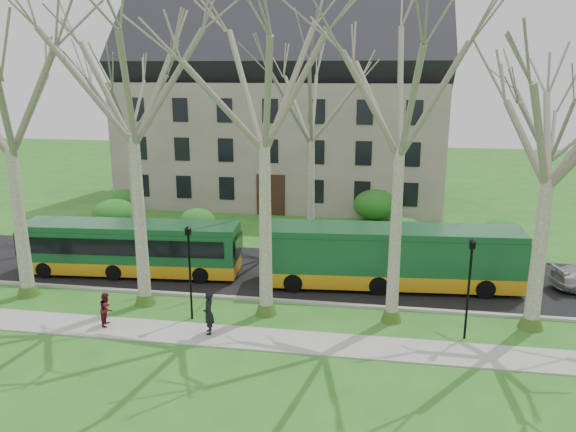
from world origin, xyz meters
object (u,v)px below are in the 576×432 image
object	(u,v)px
bus_lead	(131,248)
pedestrian_b	(107,309)
bus_follow	(391,256)
pedestrian_a	(209,313)

from	to	relation	value
bus_lead	pedestrian_b	distance (m)	6.57
bus_lead	bus_follow	xyz separation A→B (m)	(14.05, 0.36, 0.15)
bus_follow	pedestrian_b	xyz separation A→B (m)	(-12.37, -6.67, -0.87)
bus_lead	pedestrian_a	xyz separation A→B (m)	(6.36, -6.39, -0.53)
bus_follow	pedestrian_a	size ratio (longest dim) A/B	6.88
pedestrian_b	bus_follow	bearing A→B (deg)	-71.56
bus_lead	bus_follow	bearing A→B (deg)	-2.68
pedestrian_a	pedestrian_b	world-z (taller)	pedestrian_a
bus_follow	pedestrian_a	distance (m)	10.25
bus_follow	bus_lead	bearing A→B (deg)	177.16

